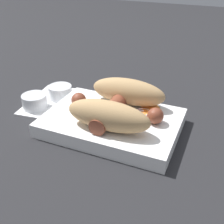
% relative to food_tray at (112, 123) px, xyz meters
% --- Properties ---
extents(ground_plane, '(3.00, 3.00, 0.00)m').
position_rel_food_tray_xyz_m(ground_plane, '(0.00, 0.00, -0.01)').
color(ground_plane, '#232326').
extents(food_tray, '(0.25, 0.18, 0.03)m').
position_rel_food_tray_xyz_m(food_tray, '(0.00, 0.00, 0.00)').
color(food_tray, white).
rests_on(food_tray, ground_plane).
extents(bread_roll, '(0.16, 0.16, 0.05)m').
position_rel_food_tray_xyz_m(bread_roll, '(0.01, 0.01, 0.04)').
color(bread_roll, tan).
rests_on(bread_roll, food_tray).
extents(sausage, '(0.19, 0.16, 0.03)m').
position_rel_food_tray_xyz_m(sausage, '(0.00, 0.01, 0.03)').
color(sausage, brown).
rests_on(sausage, food_tray).
extents(pickled_veggies, '(0.05, 0.08, 0.00)m').
position_rel_food_tray_xyz_m(pickled_veggies, '(0.06, 0.04, 0.02)').
color(pickled_veggies, orange).
rests_on(pickled_veggies, food_tray).
extents(napkin, '(0.17, 0.17, 0.00)m').
position_rel_food_tray_xyz_m(napkin, '(-0.15, 0.05, -0.01)').
color(napkin, white).
rests_on(napkin, ground_plane).
extents(condiment_cup_near, '(0.05, 0.05, 0.03)m').
position_rel_food_tray_xyz_m(condiment_cup_near, '(-0.16, 0.07, 0.00)').
color(condiment_cup_near, silver).
rests_on(condiment_cup_near, ground_plane).
extents(condiment_cup_far, '(0.05, 0.05, 0.03)m').
position_rel_food_tray_xyz_m(condiment_cup_far, '(-0.19, 0.01, 0.00)').
color(condiment_cup_far, silver).
rests_on(condiment_cup_far, ground_plane).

